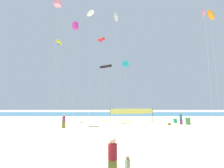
{
  "coord_description": "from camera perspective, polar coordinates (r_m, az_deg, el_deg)",
  "views": [
    {
      "loc": [
        -1.91,
        -17.35,
        2.99
      ],
      "look_at": [
        -1.82,
        9.51,
        6.46
      ],
      "focal_mm": 24.85,
      "sensor_mm": 36.0,
      "label": 1
    }
  ],
  "objects": [
    {
      "name": "toddler_figure",
      "position": [
        7.02,
        5.58,
        -28.17
      ],
      "size": [
        0.21,
        0.21,
        0.93
      ],
      "rotation": [
        0.0,
        0.0,
        0.38
      ],
      "color": "white",
      "rests_on": "ground"
    },
    {
      "name": "beachgoer_plum_shirt",
      "position": [
        20.96,
        -17.51,
        -12.73
      ],
      "size": [
        0.39,
        0.39,
        1.71
      ],
      "rotation": [
        0.0,
        0.0,
        0.35
      ],
      "color": "olive",
      "rests_on": "ground"
    },
    {
      "name": "ground_plane",
      "position": [
        17.7,
        6.29,
        -17.05
      ],
      "size": [
        120.0,
        120.0,
        0.0
      ],
      "primitive_type": "plane",
      "color": "beige"
    },
    {
      "name": "kite_white_inflatable",
      "position": [
        29.19,
        -8.13,
        24.29
      ],
      "size": [
        1.91,
        1.88,
        18.85
      ],
      "color": "silver",
      "rests_on": "ground"
    },
    {
      "name": "kite_orange_diamond",
      "position": [
        40.95,
        -15.13,
        17.28
      ],
      "size": [
        0.47,
        0.46,
        21.69
      ],
      "color": "silver",
      "rests_on": "ground"
    },
    {
      "name": "volleyball_net",
      "position": [
        27.7,
        7.13,
        -10.12
      ],
      "size": [
        7.67,
        1.53,
        2.4
      ],
      "color": "#4C4C51",
      "rests_on": "ground"
    },
    {
      "name": "beachgoer_teal_shirt",
      "position": [
        25.68,
        23.83,
        -11.5
      ],
      "size": [
        0.37,
        0.37,
        1.62
      ],
      "rotation": [
        0.0,
        0.0,
        2.96
      ],
      "color": "#7A3872",
      "rests_on": "ground"
    },
    {
      "name": "kite_pink_delta",
      "position": [
        26.9,
        30.66,
        21.74
      ],
      "size": [
        1.29,
        1.36,
        16.41
      ],
      "color": "silver",
      "rests_on": "ground"
    },
    {
      "name": "kite_magenta_box",
      "position": [
        33.02,
        -13.51,
        20.11
      ],
      "size": [
        1.15,
        1.15,
        18.81
      ],
      "color": "silver",
      "rests_on": "ground"
    },
    {
      "name": "kite_orange_inflatable",
      "position": [
        30.08,
        32.41,
        20.59
      ],
      "size": [
        2.34,
        2.21,
        17.25
      ],
      "color": "silver",
      "rests_on": "ground"
    },
    {
      "name": "beach_handbag",
      "position": [
        24.12,
        20.14,
        -13.69
      ],
      "size": [
        0.38,
        0.19,
        0.31
      ],
      "primitive_type": "cube",
      "color": "olive",
      "rests_on": "ground"
    },
    {
      "name": "ocean_band",
      "position": [
        49.09,
        2.08,
        -10.85
      ],
      "size": [
        120.0,
        20.0,
        0.01
      ],
      "primitive_type": "cube",
      "color": "teal",
      "rests_on": "ground"
    },
    {
      "name": "trash_barrel",
      "position": [
        26.05,
        25.95,
        -12.16
      ],
      "size": [
        0.67,
        0.67,
        0.97
      ],
      "primitive_type": "cylinder",
      "color": "#3F7F4C",
      "rests_on": "ground"
    },
    {
      "name": "kite_white_delta",
      "position": [
        32.95,
        1.64,
        23.45
      ],
      "size": [
        1.16,
        1.7,
        20.76
      ],
      "color": "silver",
      "rests_on": "ground"
    },
    {
      "name": "kite_yellow_tube",
      "position": [
        29.34,
        -19.07,
        14.24
      ],
      "size": [
        0.54,
        1.22,
        13.93
      ],
      "color": "silver",
      "rests_on": "ground"
    },
    {
      "name": "kite_black_tube",
      "position": [
        30.18,
        -2.55,
        6.44
      ],
      "size": [
        2.37,
        1.8,
        10.47
      ],
      "color": "silver",
      "rests_on": "ground"
    },
    {
      "name": "kite_pink_box",
      "position": [
        28.33,
        -19.5,
        26.89
      ],
      "size": [
        1.05,
        1.05,
        19.54
      ],
      "color": "silver",
      "rests_on": "ground"
    },
    {
      "name": "folding_beach_chair",
      "position": [
        24.63,
        22.18,
        -12.72
      ],
      "size": [
        0.52,
        0.65,
        0.89
      ],
      "rotation": [
        0.0,
        0.0,
        0.02
      ],
      "color": "#1E8C4C",
      "rests_on": "ground"
    },
    {
      "name": "kite_cyan_delta",
      "position": [
        25.66,
        4.82,
        7.33
      ],
      "size": [
        1.12,
        0.27,
        10.07
      ],
      "color": "silver",
      "rests_on": "ground"
    },
    {
      "name": "kite_red_tube",
      "position": [
        29.03,
        -4.15,
        15.91
      ],
      "size": [
        1.3,
        1.16,
        14.79
      ],
      "color": "silver",
      "rests_on": "ground"
    },
    {
      "name": "mother_figure",
      "position": [
        6.99,
        0.01,
        -25.03
      ],
      "size": [
        0.37,
        0.37,
        1.63
      ],
      "rotation": [
        0.0,
        0.0,
        -0.4
      ],
      "color": "olive",
      "rests_on": "ground"
    }
  ]
}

